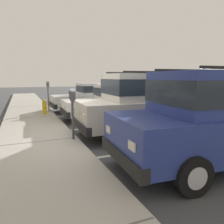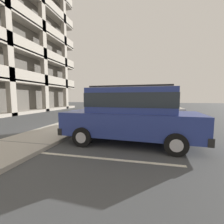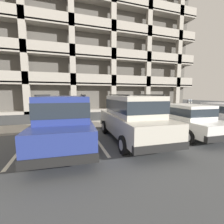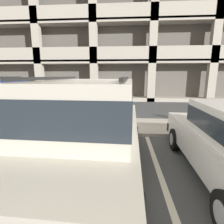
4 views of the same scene
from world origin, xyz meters
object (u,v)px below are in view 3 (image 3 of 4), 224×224
silver_suv (132,116)px  dark_hatchback (184,119)px  parking_meter_near (111,108)px  parking_garage (70,43)px  fire_hydrant (173,116)px  red_sedan (65,119)px  blue_coupe (222,116)px  parking_meter_far (190,105)px

silver_suv → dark_hatchback: bearing=2.1°
parking_meter_near → parking_garage: parking_garage is taller
dark_hatchback → fire_hydrant: 3.43m
red_sedan → parking_meter_near: red_sedan is taller
blue_coupe → parking_garage: parking_garage is taller
blue_coupe → parking_meter_near: parking_meter_near is taller
dark_hatchback → red_sedan: bearing=-178.4°
red_sedan → dark_hatchback: 5.72m
parking_meter_far → parking_garage: bearing=119.2°
parking_meter_far → dark_hatchback: bearing=-138.1°
parking_meter_near → parking_meter_far: parking_meter_far is taller
parking_meter_near → parking_garage: size_ratio=0.04×
silver_suv → red_sedan: bearing=-177.6°
parking_meter_near → fire_hydrant: parking_meter_near is taller
dark_hatchback → parking_garage: parking_garage is taller
parking_garage → fire_hydrant: bearing=-63.9°
parking_meter_far → fire_hydrant: (-1.09, 0.32, -0.81)m
parking_garage → parking_meter_far: bearing=-60.8°
silver_suv → parking_meter_far: bearing=26.2°
silver_suv → fire_hydrant: bearing=34.0°
silver_suv → parking_garage: bearing=98.5°
blue_coupe → fire_hydrant: bearing=108.4°
red_sedan → fire_hydrant: (7.50, 2.93, -0.62)m
parking_meter_near → parking_meter_far: bearing=-0.2°
dark_hatchback → parking_garage: size_ratio=0.14×
parking_garage → fire_hydrant: 17.11m
blue_coupe → parking_garage: bearing=113.7°
blue_coupe → parking_meter_near: 6.33m
silver_suv → parking_garage: (-1.85, 16.21, 7.95)m
red_sedan → parking_garage: parking_garage is taller
dark_hatchback → parking_garage: 18.77m
parking_meter_far → parking_meter_near: bearing=179.8°
silver_suv → fire_hydrant: size_ratio=6.92×
blue_coupe → parking_meter_far: bearing=86.6°
silver_suv → dark_hatchback: silver_suv is taller
red_sedan → parking_meter_far: size_ratio=3.15×
parking_meter_near → fire_hydrant: 4.87m
parking_meter_far → parking_garage: parking_garage is taller
parking_meter_near → parking_meter_far: size_ratio=0.92×
dark_hatchback → fire_hydrant: size_ratio=6.46×
parking_meter_far → blue_coupe: bearing=-92.1°
parking_meter_near → red_sedan: bearing=-135.7°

